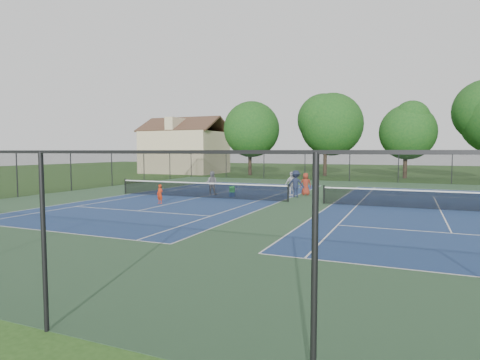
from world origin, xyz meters
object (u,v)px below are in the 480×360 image
at_px(tree_back_b, 326,121).
at_px(clapboard_house, 185,150).
at_px(child_player, 160,194).
at_px(ball_hopper, 232,189).
at_px(ball_crate, 232,194).
at_px(tree_back_c, 406,128).
at_px(instructor, 212,183).
at_px(tree_back_a, 250,127).
at_px(bystander_a, 292,184).
at_px(bystander_c, 306,184).
at_px(bystander_b, 296,184).

distance_m(tree_back_b, clapboard_house, 19.35).
distance_m(child_player, ball_hopper, 5.48).
relative_size(clapboard_house, child_player, 9.73).
distance_m(tree_back_b, ball_crate, 25.51).
xyz_separation_m(tree_back_c, instructor, (-12.09, -23.07, -4.67)).
height_order(instructor, ball_crate, instructor).
bearing_deg(tree_back_a, clapboard_house, 174.29).
distance_m(instructor, bystander_a, 5.50).
distance_m(tree_back_a, tree_back_b, 9.24).
distance_m(tree_back_c, instructor, 26.46).
relative_size(tree_back_b, child_player, 9.04).
height_order(tree_back_c, bystander_a, tree_back_c).
bearing_deg(ball_hopper, tree_back_c, 66.49).
bearing_deg(child_player, ball_hopper, 75.82).
height_order(tree_back_a, instructor, tree_back_a).
xyz_separation_m(ball_crate, ball_hopper, (0.00, 0.00, 0.34)).
xyz_separation_m(tree_back_b, bystander_c, (3.01, -21.98, -5.83)).
distance_m(tree_back_c, ball_crate, 26.33).
bearing_deg(bystander_a, bystander_b, 81.90).
xyz_separation_m(bystander_a, bystander_b, (0.44, -0.60, 0.07)).
relative_size(clapboard_house, ball_hopper, 27.35).
bearing_deg(bystander_c, tree_back_c, -120.11).
height_order(child_player, bystander_b, bystander_b).
height_order(instructor, ball_hopper, instructor).
relative_size(tree_back_c, ball_hopper, 21.26).
bearing_deg(tree_back_b, child_player, -96.85).
relative_size(tree_back_a, clapboard_house, 0.85).
bearing_deg(tree_back_a, tree_back_b, 12.53).
bearing_deg(child_player, clapboard_house, 128.70).
xyz_separation_m(tree_back_a, child_player, (5.44, -27.63, -5.48)).
relative_size(tree_back_c, bystander_b, 4.77).
xyz_separation_m(clapboard_house, child_player, (15.44, -28.63, -2.54)).
bearing_deg(tree_back_c, child_player, -113.69).
relative_size(clapboard_house, bystander_c, 7.06).
relative_size(tree_back_b, ball_hopper, 25.40).
bearing_deg(tree_back_c, bystander_a, -107.15).
xyz_separation_m(bystander_a, bystander_c, (0.74, 0.84, -0.05)).
relative_size(bystander_a, ball_hopper, 4.10).
distance_m(bystander_b, ball_crate, 4.24).
height_order(bystander_a, bystander_c, bystander_a).
height_order(tree_back_b, bystander_c, tree_back_b).
height_order(child_player, ball_crate, child_player).
distance_m(clapboard_house, ball_hopper, 29.66).
distance_m(clapboard_house, instructor, 28.12).
height_order(bystander_c, ball_crate, bystander_c).
bearing_deg(clapboard_house, bystander_a, -45.73).
relative_size(bystander_a, bystander_c, 1.06).
xyz_separation_m(tree_back_b, instructor, (-3.09, -24.07, -5.78)).
height_order(clapboard_house, bystander_c, clapboard_house).
bearing_deg(tree_back_a, bystander_b, -61.34).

